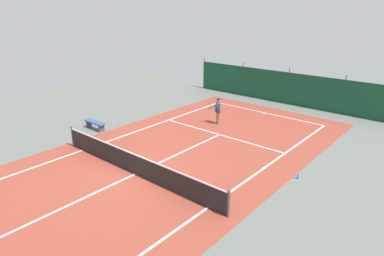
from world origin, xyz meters
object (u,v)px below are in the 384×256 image
at_px(tennis_net, 135,164).
at_px(parked_car, 315,89).
at_px(tennis_ball_near_player, 234,105).
at_px(water_bottle, 298,176).
at_px(tennis_ball_midcourt, 119,141).
at_px(tennis_player, 218,109).
at_px(courtside_bench, 95,123).

bearing_deg(tennis_net, parked_car, 86.20).
xyz_separation_m(tennis_ball_near_player, parked_car, (3.94, 5.63, 0.81)).
bearing_deg(water_bottle, tennis_ball_midcourt, -166.03).
height_order(tennis_net, tennis_ball_midcourt, tennis_net).
relative_size(tennis_player, tennis_ball_near_player, 24.85).
bearing_deg(courtside_bench, tennis_ball_near_player, 70.13).
bearing_deg(tennis_ball_near_player, water_bottle, -42.47).
bearing_deg(parked_car, tennis_player, 68.52).
xyz_separation_m(parked_car, courtside_bench, (-7.48, -15.44, -0.46)).
distance_m(tennis_net, water_bottle, 7.17).
bearing_deg(tennis_ball_near_player, courtside_bench, -109.87).
bearing_deg(courtside_bench, tennis_ball_midcourt, -6.27).
distance_m(tennis_net, parked_car, 17.74).
relative_size(tennis_ball_midcourt, parked_car, 0.01).
relative_size(tennis_net, water_bottle, 42.17).
distance_m(tennis_ball_near_player, parked_car, 6.92).
distance_m(tennis_net, courtside_bench, 6.70).
distance_m(parked_car, water_bottle, 14.16).
relative_size(parked_car, water_bottle, 18.34).
relative_size(courtside_bench, water_bottle, 6.67).
bearing_deg(parked_car, tennis_net, 78.59).
bearing_deg(tennis_ball_midcourt, water_bottle, 13.97).
relative_size(tennis_net, tennis_player, 6.17).
distance_m(parked_car, courtside_bench, 17.17).
bearing_deg(courtside_bench, water_bottle, 9.67).
height_order(tennis_net, courtside_bench, tennis_net).
bearing_deg(courtside_bench, tennis_net, -19.70).
height_order(tennis_player, tennis_ball_midcourt, tennis_player).
distance_m(tennis_ball_near_player, courtside_bench, 10.44).
distance_m(tennis_player, tennis_ball_midcourt, 6.50).
height_order(tennis_ball_midcourt, water_bottle, water_bottle).
height_order(tennis_net, tennis_player, tennis_player).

